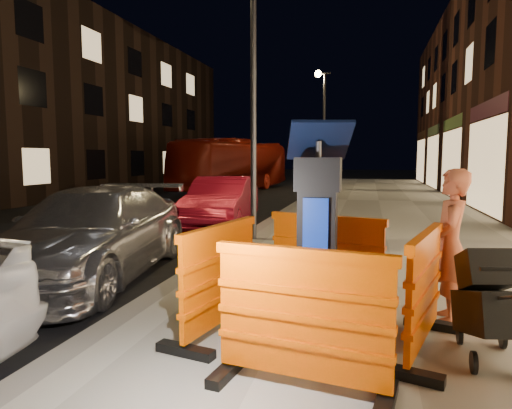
% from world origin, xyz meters
% --- Properties ---
extents(ground_plane, '(120.00, 120.00, 0.00)m').
position_xyz_m(ground_plane, '(0.00, 0.00, 0.00)').
color(ground_plane, black).
rests_on(ground_plane, ground).
extents(sidewalk, '(6.00, 60.00, 0.15)m').
position_xyz_m(sidewalk, '(3.00, 0.00, 0.07)').
color(sidewalk, gray).
rests_on(sidewalk, ground).
extents(kerb, '(0.30, 60.00, 0.15)m').
position_xyz_m(kerb, '(0.00, 0.00, 0.07)').
color(kerb, slate).
rests_on(kerb, ground).
extents(parking_kiosk, '(0.74, 0.74, 1.93)m').
position_xyz_m(parking_kiosk, '(2.15, -2.06, 1.12)').
color(parking_kiosk, black).
rests_on(parking_kiosk, sidewalk).
extents(barrier_front, '(1.46, 0.78, 1.08)m').
position_xyz_m(barrier_front, '(2.15, -3.01, 0.69)').
color(barrier_front, '#DE4E00').
rests_on(barrier_front, sidewalk).
extents(barrier_back, '(1.49, 0.95, 1.08)m').
position_xyz_m(barrier_back, '(2.15, -1.11, 0.69)').
color(barrier_back, '#DE4E00').
rests_on(barrier_back, sidewalk).
extents(barrier_kerbside, '(0.85, 1.47, 1.08)m').
position_xyz_m(barrier_kerbside, '(1.20, -2.06, 0.69)').
color(barrier_kerbside, '#DE4E00').
rests_on(barrier_kerbside, sidewalk).
extents(barrier_bldgside, '(0.93, 1.49, 1.08)m').
position_xyz_m(barrier_bldgside, '(3.10, -2.06, 0.69)').
color(barrier_bldgside, '#DE4E00').
rests_on(barrier_bldgside, sidewalk).
extents(car_silver, '(2.56, 5.01, 1.39)m').
position_xyz_m(car_silver, '(-1.59, -0.03, 0.00)').
color(car_silver, silver).
rests_on(car_silver, ground).
extents(car_red, '(1.84, 4.21, 1.34)m').
position_xyz_m(car_red, '(-1.22, 5.32, 0.00)').
color(car_red, maroon).
rests_on(car_red, ground).
extents(bus_doubledecker, '(3.92, 10.27, 2.79)m').
position_xyz_m(bus_doubledecker, '(-4.54, 17.63, 0.00)').
color(bus_doubledecker, maroon).
rests_on(bus_doubledecker, ground).
extents(man, '(0.46, 0.64, 1.62)m').
position_xyz_m(man, '(3.43, -1.20, 0.96)').
color(man, '#B35332').
rests_on(man, sidewalk).
extents(stroller, '(0.62, 0.81, 0.91)m').
position_xyz_m(stroller, '(3.63, -2.10, 0.61)').
color(stroller, black).
rests_on(stroller, sidewalk).
extents(street_lamp_mid, '(0.12, 0.12, 6.00)m').
position_xyz_m(street_lamp_mid, '(0.25, 3.00, 3.15)').
color(street_lamp_mid, '#3F3F44').
rests_on(street_lamp_mid, sidewalk).
extents(street_lamp_far, '(0.12, 0.12, 6.00)m').
position_xyz_m(street_lamp_far, '(0.25, 18.00, 3.15)').
color(street_lamp_far, '#3F3F44').
rests_on(street_lamp_far, sidewalk).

